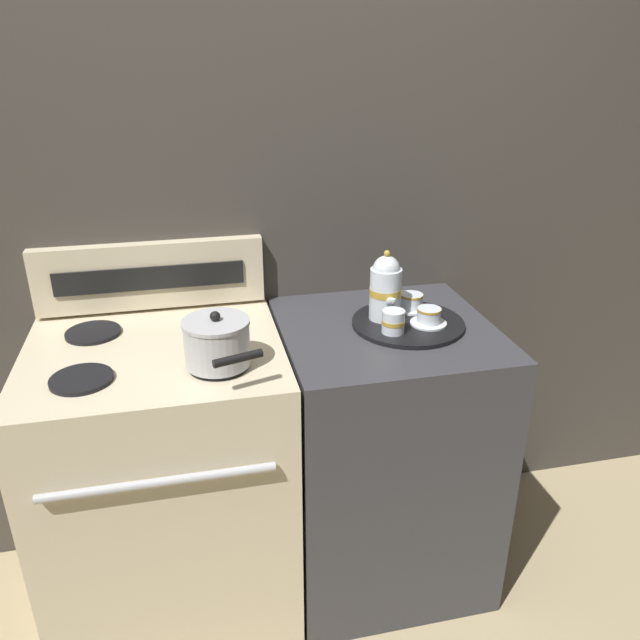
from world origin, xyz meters
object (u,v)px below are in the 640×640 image
Objects in this scene: serving_tray at (408,324)px; saucepan at (217,342)px; teacup_right at (411,302)px; teapot at (386,288)px; teacup_left at (429,316)px; creamer_jug at (393,322)px; stove at (169,481)px.

saucepan is at bearing -166.48° from serving_tray.
saucepan is 0.68m from teacup_right.
teapot is at bearing 19.34° from saucepan.
teacup_left is 1.60× the size of creamer_jug.
teapot reaches higher than serving_tray.
teacup_right is at bearing 95.38° from teacup_left.
stove is 8.42× the size of teacup_left.
teacup_right is 1.60× the size of creamer_jug.
saucepan is 2.35× the size of teacup_right.
stove is 2.71× the size of serving_tray.
teacup_right is (-0.01, 0.12, 0.00)m from teacup_left.
serving_tray is at bearing 151.18° from teacup_left.
saucepan is 0.76× the size of serving_tray.
teapot reaches higher than saucepan.
serving_tray is at bearing 13.52° from saucepan.
teapot is (0.71, 0.04, 0.58)m from stove.
teacup_left is 0.13m from creamer_jug.
saucepan reaches higher than serving_tray.
teacup_left is (0.65, 0.11, -0.04)m from saucepan.
saucepan is 1.19× the size of teapot.
teacup_right is (0.11, 0.05, -0.08)m from teapot.
stove is at bearing -173.79° from teacup_right.
teacup_left is (0.05, -0.03, 0.03)m from serving_tray.
stove is 3.58× the size of saucepan.
teapot reaches higher than creamer_jug.
saucepan reaches higher than stove.
teapot reaches higher than teacup_left.
teapot is (0.53, 0.19, 0.04)m from saucepan.
serving_tray is 4.96× the size of creamer_jug.
teapot is at bearing 3.13° from stove.
creamer_jug is (-0.01, -0.11, -0.07)m from teapot.
creamer_jug is (0.52, 0.08, -0.03)m from saucepan.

